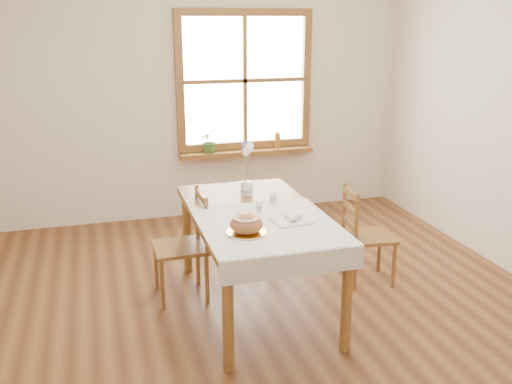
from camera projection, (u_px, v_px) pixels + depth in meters
ground at (268, 325)px, 4.04m from camera, size 5.00×5.00×0.00m
room_walls at (269, 82)px, 3.54m from camera, size 4.60×5.10×2.65m
window at (244, 81)px, 6.02m from camera, size 1.46×0.08×1.46m
window_sill at (246, 152)px, 6.18m from camera, size 1.46×0.20×0.05m
dining_table at (256, 223)px, 4.12m from camera, size 0.90×1.60×0.75m
table_linen at (269, 225)px, 3.82m from camera, size 0.91×0.99×0.01m
chair_left at (180, 246)px, 4.35m from camera, size 0.42×0.40×0.85m
chair_right at (369, 235)px, 4.62m from camera, size 0.44×0.42×0.80m
bread_plate at (246, 232)px, 3.66m from camera, size 0.33×0.33×0.01m
bread_loaf at (246, 223)px, 3.64m from camera, size 0.22×0.22×0.12m
egg_napkin at (291, 220)px, 3.88m from camera, size 0.27×0.24×0.01m
eggs at (291, 217)px, 3.87m from camera, size 0.21×0.19×0.04m
salt_shaker at (259, 206)px, 4.04m from camera, size 0.06×0.06×0.09m
pepper_shaker at (273, 197)px, 4.24m from camera, size 0.05×0.05×0.10m
flower_vase at (247, 189)px, 4.46m from camera, size 0.12×0.12×0.11m
lavender_bouquet at (247, 163)px, 4.40m from camera, size 0.17×0.17×0.32m
potted_plant at (210, 143)px, 6.04m from camera, size 0.27×0.29×0.19m
amber_bottle at (277, 140)px, 6.24m from camera, size 0.07×0.07×0.18m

